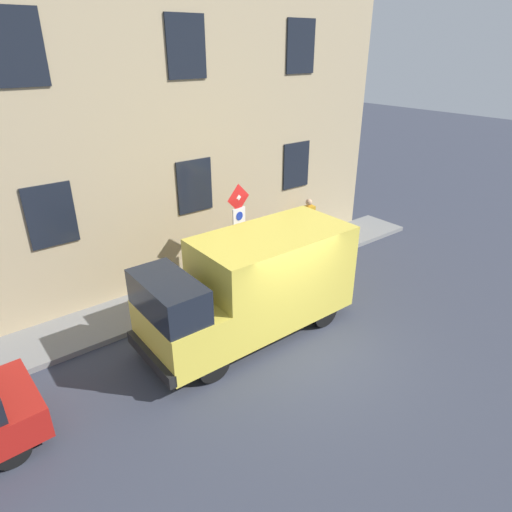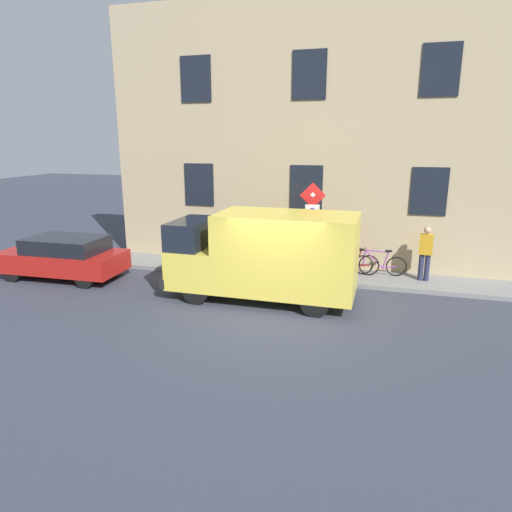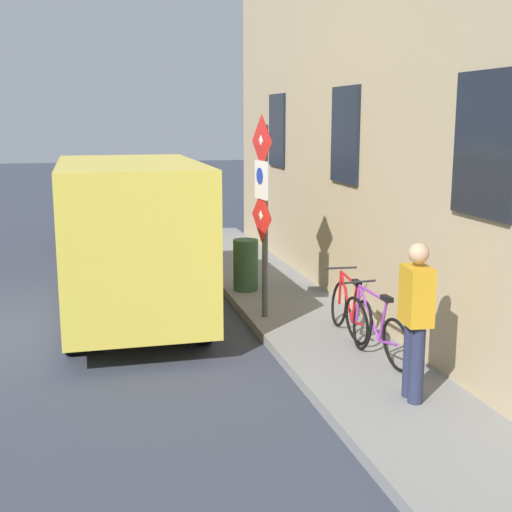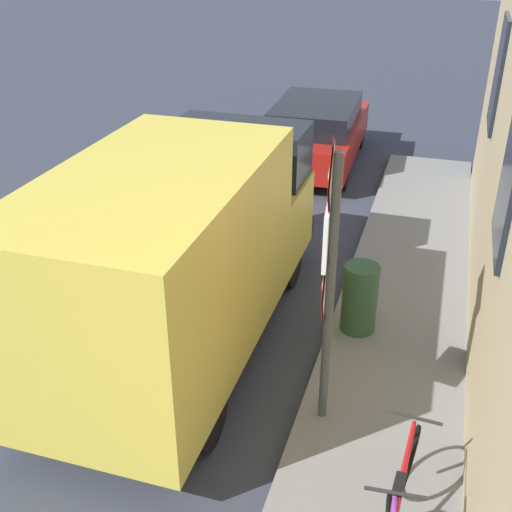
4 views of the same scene
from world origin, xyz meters
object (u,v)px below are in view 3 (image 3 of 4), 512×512
bicycle_red (350,311)px  litter_bin (246,265)px  parked_hatchback (117,214)px  sign_post_stacked (262,195)px  delivery_van (129,234)px  pedestrian (416,316)px  bicycle_purple (375,329)px

bicycle_red → litter_bin: bearing=19.4°
parked_hatchback → bicycle_red: size_ratio=2.36×
sign_post_stacked → delivery_van: (-1.90, 0.98, -0.67)m
sign_post_stacked → bicycle_red: sign_post_stacked is taller
bicycle_red → pedestrian: (-0.16, -2.21, 0.56)m
delivery_van → parked_hatchback: size_ratio=1.32×
parked_hatchback → litter_bin: size_ratio=4.50×
delivery_van → bicycle_red: bearing=-127.9°
sign_post_stacked → litter_bin: size_ratio=3.24×
sign_post_stacked → bicycle_red: size_ratio=1.70×
litter_bin → delivery_van: bearing=-160.8°
sign_post_stacked → pedestrian: 3.65m
bicycle_red → pedestrian: pedestrian is taller
delivery_van → bicycle_red: 3.69m
delivery_van → parked_hatchback: 6.90m
pedestrian → bicycle_red: bearing=-88.5°
litter_bin → pedestrian: bearing=-83.0°
parked_hatchback → bicycle_purple: parked_hatchback is taller
bicycle_purple → bicycle_red: same height
sign_post_stacked → bicycle_purple: (0.94, -2.10, -1.49)m
delivery_van → pedestrian: (2.68, -4.42, -0.26)m
delivery_van → pedestrian: delivery_van is taller
parked_hatchback → delivery_van: bearing=176.9°
bicycle_red → litter_bin: litter_bin is taller
parked_hatchback → pedestrian: 11.58m
sign_post_stacked → bicycle_red: (0.94, -1.24, -1.49)m
bicycle_red → pedestrian: 2.28m
bicycle_purple → litter_bin: 3.87m
bicycle_purple → parked_hatchback: bearing=10.7°
bicycle_red → bicycle_purple: bearing=-175.8°
delivery_van → pedestrian: 5.18m
delivery_van → pedestrian: bearing=-148.7°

